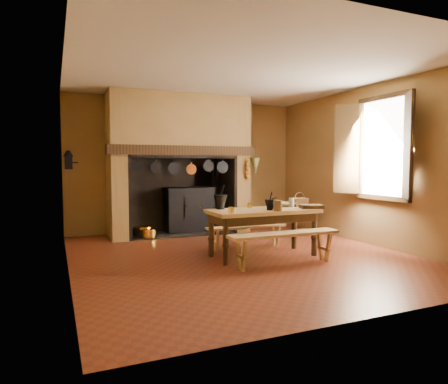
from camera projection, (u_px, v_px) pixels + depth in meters
The scene contains 28 objects.
floor at pixel (241, 256), 6.20m from camera, with size 5.50×5.50×0.00m, color #602716.
ceiling at pixel (241, 73), 6.01m from camera, with size 5.50×5.50×0.00m, color silver.
back_wall at pixel (186, 165), 8.63m from camera, with size 5.00×0.02×2.80m, color olive.
wall_left at pixel (66, 166), 5.13m from camera, with size 0.02×5.50×2.80m, color olive.
wall_right at pixel (368, 166), 7.09m from camera, with size 0.02×5.50×2.80m, color olive.
wall_front at pixel (373, 167), 3.58m from camera, with size 5.00×0.02×2.80m, color olive.
chimney_breast at pixel (179, 145), 8.08m from camera, with size 2.95×0.96×2.80m.
iron_range at pixel (189, 209), 8.40m from camera, with size 1.12×0.55×1.60m.
hearth_pans at pixel (144, 232), 7.82m from camera, with size 0.51×0.62×0.20m.
hanging_pans at pixel (184, 168), 7.64m from camera, with size 1.92×0.29×0.27m.
onion_string at pixel (248, 169), 8.15m from camera, with size 0.12×0.10×0.46m, color #AB6F1F, non-canonical shape.
herb_bunch at pixel (255, 166), 8.21m from camera, with size 0.20×0.20×0.35m, color #5A6630.
window at pixel (379, 148), 6.64m from camera, with size 0.39×1.75×1.76m.
wall_coffee_mill at pixel (68, 159), 6.57m from camera, with size 0.23×0.16×0.31m.
work_table at pixel (263, 217), 6.15m from camera, with size 1.69×0.75×0.73m.
bench_front at pixel (285, 241), 5.59m from camera, with size 1.67×0.29×0.47m.
bench_back at pixel (247, 232), 6.69m from camera, with size 1.40×0.24×0.39m.
mortar_large at pixel (220, 201), 6.13m from camera, with size 0.22×0.22×0.37m.
mortar_small at pixel (270, 204), 6.01m from camera, with size 0.16×0.16×0.27m.
coffee_grinder at pixel (272, 204), 6.30m from camera, with size 0.15×0.12×0.17m.
brass_mug_a at pixel (231, 210), 5.65m from camera, with size 0.08×0.08×0.09m, color gold.
brass_mug_b at pixel (250, 205), 6.31m from camera, with size 0.07×0.07×0.08m, color gold.
mixing_bowl at pixel (286, 205), 6.49m from camera, with size 0.29×0.29×0.07m, color beige.
stoneware_crock at pixel (278, 206), 5.89m from camera, with size 0.13×0.13×0.16m, color brown.
glass_jar at pixel (291, 203), 6.40m from camera, with size 0.09×0.09×0.15m, color beige.
wicker_basket at pixel (299, 202), 6.55m from camera, with size 0.25×0.19×0.24m.
wooden_tray at pixel (311, 207), 6.24m from camera, with size 0.34×0.24×0.06m, color #352511.
brass_cup at pixel (276, 207), 6.00m from camera, with size 0.11×0.11×0.09m, color gold.
Camera 1 is at (-2.64, -5.53, 1.42)m, focal length 32.00 mm.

